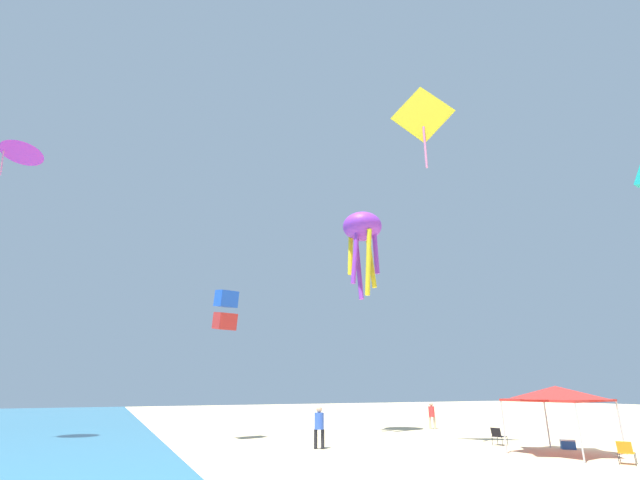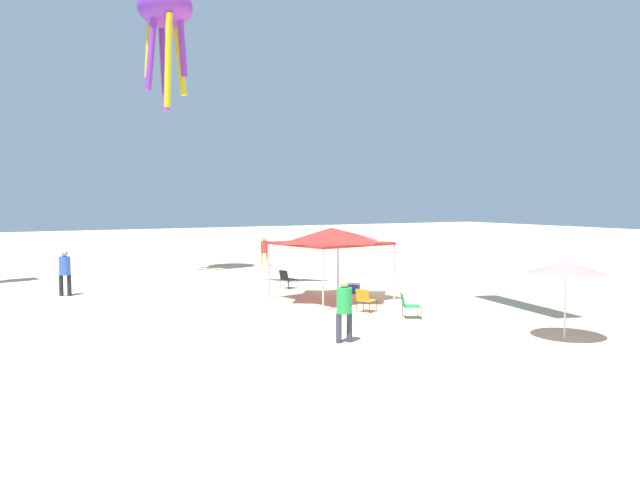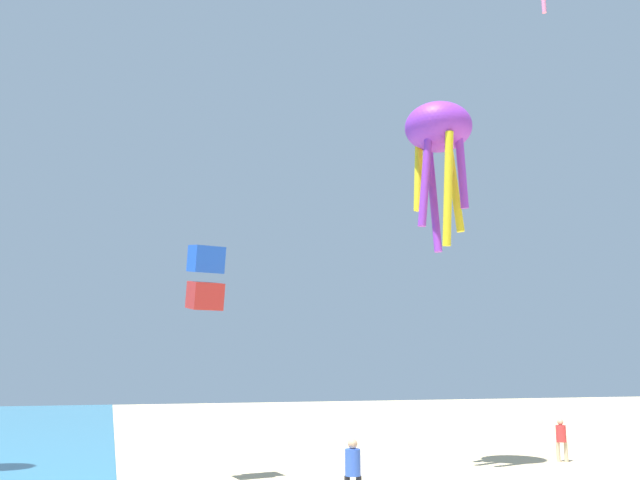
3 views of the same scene
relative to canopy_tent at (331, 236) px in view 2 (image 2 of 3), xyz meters
name	(u,v)px [view 2 (image 2 of 3)]	position (x,y,z in m)	size (l,w,h in m)	color
ground	(379,292)	(1.03, -2.90, -2.50)	(120.00, 120.00, 0.10)	#D6BC8C
canopy_tent	(331,236)	(0.00, 0.00, 0.00)	(3.92, 4.11, 2.78)	#B7B7BC
beach_umbrella	(566,267)	(-8.93, -2.22, -0.44)	(2.06, 2.06, 2.18)	silver
folding_chair_facing_ocean	(408,304)	(-4.36, -0.35, -1.97)	(0.74, 0.79, 0.82)	black
folding_chair_near_cooler	(287,278)	(3.53, 0.19, -1.97)	(0.68, 0.75, 0.82)	black
folding_chair_right_of_tent	(365,299)	(-2.82, 0.31, -1.97)	(0.75, 0.80, 0.82)	black
cooler_box	(352,288)	(1.14, -1.66, -2.25)	(0.72, 0.74, 0.40)	blue
person_watching_sky	(65,269)	(6.00, 8.80, -1.36)	(0.44, 0.45, 1.85)	black
person_far_stroller	(344,305)	(-6.27, 3.23, -1.42)	(0.42, 0.47, 1.75)	#33384C
person_kite_handler	(264,249)	(12.20, -2.59, -1.44)	(0.41, 0.41, 1.72)	#C6B28C
kite_octopus_purple	(165,14)	(10.75, 3.34, 10.60)	(2.70, 2.70, 5.99)	purple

